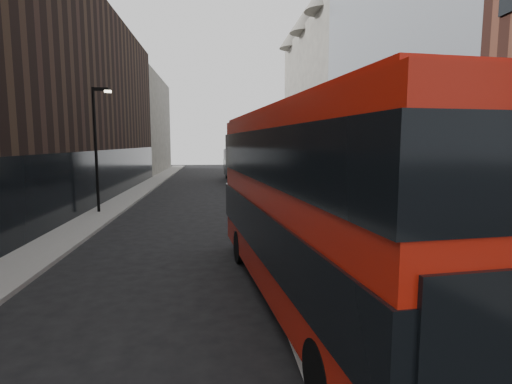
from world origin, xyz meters
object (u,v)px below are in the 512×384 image
object	(u,v)px
red_bus	(315,198)
grey_bus	(240,164)
car_b	(310,196)
car_c	(258,183)
car_a	(281,210)
street_lamp	(97,141)

from	to	relation	value
red_bus	grey_bus	size ratio (longest dim) A/B	1.17
car_b	car_c	size ratio (longest dim) A/B	0.95
grey_bus	red_bus	bearing A→B (deg)	-95.49
car_a	car_c	size ratio (longest dim) A/B	0.89
grey_bus	car_b	world-z (taller)	grey_bus
grey_bus	car_a	distance (m)	23.33
car_b	car_c	bearing A→B (deg)	106.88
car_a	street_lamp	bearing A→B (deg)	152.27
street_lamp	red_bus	distance (m)	16.66
car_b	car_c	distance (m)	9.30
street_lamp	car_b	size ratio (longest dim) A/B	1.52
red_bus	grey_bus	xyz separation A→B (m)	(0.13, 33.28, -0.92)
car_c	car_a	bearing A→B (deg)	-89.31
red_bus	grey_bus	distance (m)	33.29
car_b	car_c	xyz separation A→B (m)	(-2.34, 9.00, -0.06)
car_b	car_a	bearing A→B (deg)	-116.74
car_a	car_b	xyz separation A→B (m)	(2.61, 4.70, 0.02)
grey_bus	car_a	bearing A→B (deg)	-93.56
grey_bus	car_b	xyz separation A→B (m)	(3.31, -18.59, -1.05)
car_b	red_bus	bearing A→B (deg)	-100.84
grey_bus	car_c	xyz separation A→B (m)	(0.96, -9.58, -1.11)
red_bus	car_a	xyz separation A→B (m)	(0.82, 9.99, -2.00)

